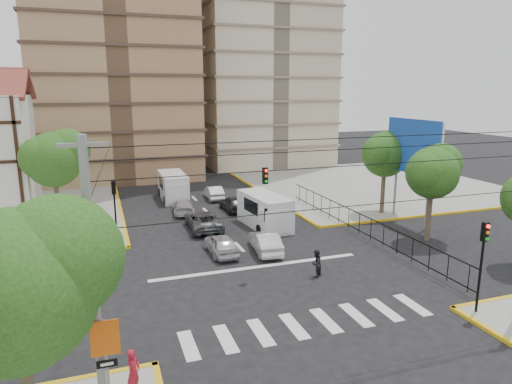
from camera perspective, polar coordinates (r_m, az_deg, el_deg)
name	(u,v)px	position (r m, az deg, el deg)	size (l,w,h in m)	color
ground	(265,274)	(26.76, 1.09, -10.25)	(160.00, 160.00, 0.00)	black
sidewalk_ne	(370,184)	(52.74, 14.08, 0.95)	(26.00, 26.00, 0.15)	gray
crosswalk_stripes	(310,323)	(21.78, 6.78, -15.97)	(12.00, 2.40, 0.01)	silver
stop_line	(258,267)	(27.80, 0.23, -9.33)	(13.00, 0.40, 0.01)	silver
park_fence	(359,235)	(34.34, 12.71, -5.32)	(0.10, 22.50, 1.66)	black
billboard	(414,148)	(37.38, 19.10, 5.17)	(0.36, 6.20, 8.10)	slate
tree_sw_near	(19,282)	(14.29, -27.55, -9.92)	(5.63, 4.60, 7.57)	#473828
tree_park_a	(433,170)	(33.60, 21.30, 2.53)	(4.41, 3.60, 6.83)	#473828
tree_park_c	(386,152)	(39.64, 15.94, 4.80)	(4.65, 3.80, 7.25)	#473828
tree_tudor	(55,157)	(39.61, -23.88, 4.03)	(5.39, 4.40, 7.43)	#473828
traffic_light_se	(483,252)	(23.57, 26.46, -6.76)	(0.28, 0.22, 4.40)	black
traffic_light_nw	(115,202)	(31.77, -17.26, -1.21)	(0.28, 0.22, 4.40)	black
traffic_light_hanging	(279,181)	(23.20, 2.89, 1.43)	(18.00, 9.12, 0.92)	black
utility_pole_sw	(93,276)	(15.21, -19.68, -9.90)	(1.40, 0.28, 9.00)	slate
district_sign	(106,346)	(15.99, -18.28, -17.86)	(0.90, 0.12, 3.20)	slate
van_right_lane	(266,212)	(35.01, 1.24, -2.55)	(2.85, 5.87, 2.54)	silver
van_left_lane	(174,187)	(44.55, -10.27, 0.57)	(2.38, 5.73, 2.58)	silver
car_silver_front_left	(221,244)	(29.74, -4.40, -6.52)	(1.57, 3.91, 1.33)	silver
car_white_front_right	(265,242)	(30.02, 1.18, -6.26)	(1.45, 4.16, 1.37)	silver
car_grey_mid_left	(203,220)	(35.01, -6.59, -3.54)	(2.34, 5.07, 1.41)	#575A5F
car_silver_rear_left	(183,206)	(39.79, -9.09, -1.78)	(1.71, 4.22, 1.22)	silver
car_darkgrey_mid_right	(233,204)	(39.98, -2.89, -1.45)	(1.62, 4.02, 1.37)	#262628
car_white_rear_right	(214,192)	(44.60, -5.28, -0.06)	(1.37, 3.94, 1.30)	white
pedestrian_sw_corner	(133,372)	(17.26, -15.07, -20.91)	(0.61, 0.40, 1.67)	#A91A2C
pedestrian_crosswalk	(316,263)	(26.40, 7.52, -8.82)	(0.77, 0.60, 1.59)	black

